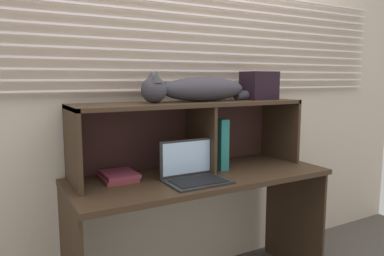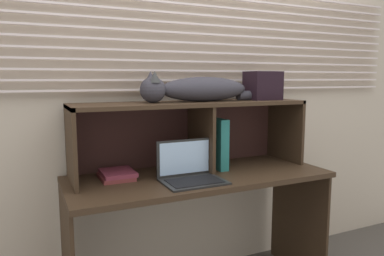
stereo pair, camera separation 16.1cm
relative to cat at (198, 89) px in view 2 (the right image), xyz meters
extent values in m
cube|color=beige|center=(-0.04, 0.23, 0.01)|extent=(4.40, 0.04, 2.50)
cube|color=silver|center=(-0.04, 0.18, 0.00)|extent=(3.50, 0.02, 0.01)
cube|color=silver|center=(-0.04, 0.18, 0.05)|extent=(3.50, 0.02, 0.01)
cube|color=silver|center=(-0.04, 0.18, 0.11)|extent=(3.50, 0.02, 0.01)
cube|color=silver|center=(-0.04, 0.18, 0.17)|extent=(3.50, 0.02, 0.01)
cube|color=silver|center=(-0.04, 0.18, 0.23)|extent=(3.50, 0.02, 0.01)
cube|color=silver|center=(-0.04, 0.18, 0.28)|extent=(3.50, 0.02, 0.01)
cube|color=silver|center=(-0.04, 0.18, 0.34)|extent=(3.50, 0.02, 0.01)
cube|color=silver|center=(-0.04, 0.18, 0.40)|extent=(3.50, 0.02, 0.01)
cube|color=silver|center=(-0.04, 0.18, 0.46)|extent=(3.50, 0.02, 0.01)
cube|color=silver|center=(-0.04, 0.18, 0.51)|extent=(3.50, 0.02, 0.01)
cube|color=#382719|center=(-0.04, -0.11, -0.50)|extent=(1.49, 0.59, 0.03)
cube|color=#382719|center=(0.70, -0.11, -0.88)|extent=(0.02, 0.53, 0.73)
cube|color=#382719|center=(-0.04, 0.00, -0.08)|extent=(1.39, 0.36, 0.02)
cube|color=#382719|center=(-0.72, 0.00, -0.28)|extent=(0.02, 0.36, 0.41)
cube|color=#382719|center=(0.65, 0.00, -0.28)|extent=(0.02, 0.36, 0.41)
cube|color=#382719|center=(0.02, 0.00, -0.29)|extent=(0.02, 0.34, 0.39)
cube|color=#3E221F|center=(-0.04, 0.18, -0.28)|extent=(1.39, 0.01, 0.41)
ellipsoid|color=#36343E|center=(0.04, 0.00, 0.00)|extent=(0.55, 0.17, 0.14)
sphere|color=#36343E|center=(-0.28, 0.00, 0.00)|extent=(0.14, 0.14, 0.14)
cone|color=#37393A|center=(-0.28, -0.04, 0.07)|extent=(0.06, 0.06, 0.06)
cone|color=#393741|center=(-0.28, 0.04, 0.07)|extent=(0.06, 0.06, 0.06)
cylinder|color=#36343E|center=(0.42, 0.00, -0.04)|extent=(0.28, 0.06, 0.06)
cube|color=black|center=(-0.14, -0.24, -0.48)|extent=(0.33, 0.24, 0.01)
cube|color=black|center=(-0.14, -0.12, -0.37)|extent=(0.33, 0.01, 0.20)
cube|color=#ADD1F9|center=(-0.14, -0.13, -0.37)|extent=(0.29, 0.00, 0.18)
cube|color=black|center=(-0.14, -0.25, -0.47)|extent=(0.28, 0.17, 0.00)
cube|color=#237471|center=(0.12, 0.00, -0.33)|extent=(0.06, 0.23, 0.31)
cube|color=maroon|center=(-0.49, 0.01, -0.47)|extent=(0.17, 0.21, 0.02)
cube|color=maroon|center=(-0.48, 0.01, -0.45)|extent=(0.17, 0.21, 0.02)
cube|color=black|center=(0.46, 0.00, 0.02)|extent=(0.20, 0.17, 0.18)
camera|label=1|loc=(-1.07, -1.84, 0.06)|focal=33.81mm
camera|label=2|loc=(-0.92, -1.92, 0.06)|focal=33.81mm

